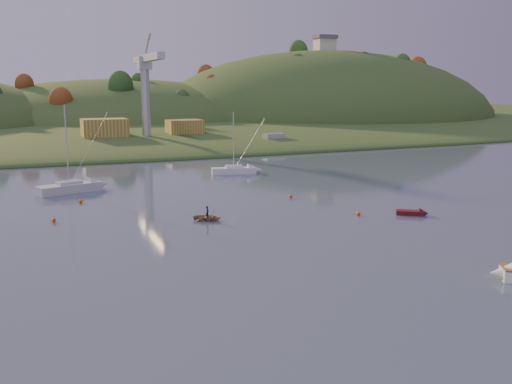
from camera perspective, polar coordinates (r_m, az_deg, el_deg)
name	(u,v)px	position (r m, az deg, el deg)	size (l,w,h in m)	color
far_shore	(89,122)	(256.33, -16.40, 6.74)	(620.00, 220.00, 1.50)	#2F441B
shore_slope	(112,134)	(192.01, -14.20, 5.68)	(640.00, 150.00, 7.00)	#2F441B
hill_center	(120,124)	(237.89, -13.45, 6.61)	(140.00, 120.00, 36.00)	#2F441B
hill_right	(323,121)	(251.98, 6.72, 7.03)	(150.00, 130.00, 60.00)	#2F441B
hilltop_house	(325,42)	(252.15, 6.89, 14.63)	(9.00, 7.00, 6.45)	beige
hillside_trees	(103,129)	(211.75, -15.02, 6.08)	(280.00, 50.00, 32.00)	#194619
wharf	(157,141)	(150.68, -9.87, 5.04)	(42.00, 16.00, 2.40)	slate
shed_west	(105,128)	(149.06, -14.90, 6.17)	(11.00, 8.00, 4.80)	olive
shed_east	(185,127)	(154.30, -7.16, 6.44)	(9.00, 7.00, 4.00)	olive
dock_crane	(146,78)	(145.86, -10.91, 11.12)	(3.20, 28.00, 20.30)	#B7B7BC
sailboat_near	(69,187)	(87.55, -18.17, 0.47)	(9.55, 5.62, 12.70)	silver
sailboat_far	(234,170)	(101.21, -2.24, 2.25)	(8.12, 3.90, 10.83)	silver
canoe	(207,217)	(66.37, -4.88, -2.55)	(2.31, 3.24, 0.67)	#927551
paddler	(207,214)	(66.29, -4.88, -2.23)	(0.53, 0.35, 1.45)	black
red_tender	(416,213)	(71.46, 15.73, -2.02)	(3.87, 3.22, 1.29)	#520B12
work_vessel	(274,142)	(146.03, 1.82, 5.02)	(13.51, 6.16, 3.36)	slate
buoy_1	(359,213)	(69.67, 10.22, -2.13)	(0.50, 0.50, 0.50)	#FF4F0D
buoy_2	(54,220)	(69.25, -19.57, -2.66)	(0.50, 0.50, 0.50)	#FF4F0D
buoy_3	(80,201)	(79.33, -17.15, -0.88)	(0.50, 0.50, 0.50)	#FF4F0D
buoy_4	(291,196)	(79.45, 3.49, -0.41)	(0.50, 0.50, 0.50)	#FF4F0D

